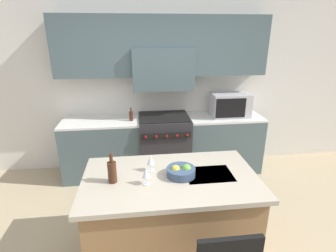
# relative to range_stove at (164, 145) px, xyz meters

# --- Properties ---
(back_cabinetry) EXTENTS (10.00, 0.46, 2.70)m
(back_cabinetry) POSITION_rel_range_stove_xyz_m (0.00, 0.28, 1.10)
(back_cabinetry) COLOR silver
(back_cabinetry) RESTS_ON ground_plane
(back_counter) EXTENTS (3.09, 0.62, 0.91)m
(back_counter) POSITION_rel_range_stove_xyz_m (0.00, 0.02, -0.02)
(back_counter) COLOR #4C6066
(back_counter) RESTS_ON ground_plane
(range_stove) EXTENTS (0.77, 0.70, 0.95)m
(range_stove) POSITION_rel_range_stove_xyz_m (0.00, 0.00, 0.00)
(range_stove) COLOR #2D2D33
(range_stove) RESTS_ON ground_plane
(microwave) EXTENTS (0.59, 0.38, 0.36)m
(microwave) POSITION_rel_range_stove_xyz_m (1.04, 0.02, 0.62)
(microwave) COLOR #B7B7BC
(microwave) RESTS_ON back_counter
(kitchen_island) EXTENTS (1.63, 0.95, 0.90)m
(kitchen_island) POSITION_rel_range_stove_xyz_m (-0.12, -1.68, -0.02)
(kitchen_island) COLOR olive
(kitchen_island) RESTS_ON ground_plane
(wine_bottle) EXTENTS (0.08, 0.08, 0.28)m
(wine_bottle) POSITION_rel_range_stove_xyz_m (-0.65, -1.70, 0.53)
(wine_bottle) COLOR #422314
(wine_bottle) RESTS_ON kitchen_island
(wine_glass_near) EXTENTS (0.08, 0.08, 0.16)m
(wine_glass_near) POSITION_rel_range_stove_xyz_m (-0.35, -1.78, 0.53)
(wine_glass_near) COLOR white
(wine_glass_near) RESTS_ON kitchen_island
(wine_glass_far) EXTENTS (0.08, 0.08, 0.16)m
(wine_glass_far) POSITION_rel_range_stove_xyz_m (-0.30, -1.54, 0.53)
(wine_glass_far) COLOR white
(wine_glass_far) RESTS_ON kitchen_island
(fruit_bowl) EXTENTS (0.27, 0.27, 0.11)m
(fruit_bowl) POSITION_rel_range_stove_xyz_m (-0.02, -1.67, 0.47)
(fruit_bowl) COLOR #384C6B
(fruit_bowl) RESTS_ON kitchen_island
(oil_bottle_on_counter) EXTENTS (0.06, 0.06, 0.20)m
(oil_bottle_on_counter) POSITION_rel_range_stove_xyz_m (-0.50, -0.03, 0.51)
(oil_bottle_on_counter) COLOR #422314
(oil_bottle_on_counter) RESTS_ON back_counter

